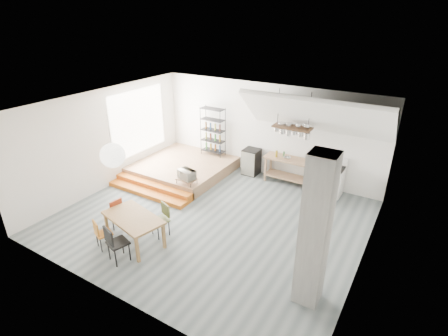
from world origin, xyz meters
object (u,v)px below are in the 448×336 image
Objects in this scene: dining_table at (133,220)px; mini_fridge at (251,162)px; rolling_cart at (321,185)px; stove at (333,181)px.

mini_fridge reaches higher than dining_table.
mini_fridge reaches higher than rolling_cart.
dining_table is at bearing -124.76° from stove.
dining_table is at bearing -126.63° from rolling_cart.
dining_table is 1.88× the size of mini_fridge.
rolling_cart is at bearing 67.25° from dining_table.
rolling_cart is at bearing -110.86° from stove.
mini_fridge is at bearing 166.75° from rolling_cart.
stove reaches higher than dining_table.
dining_table is 5.17m from mini_fridge.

